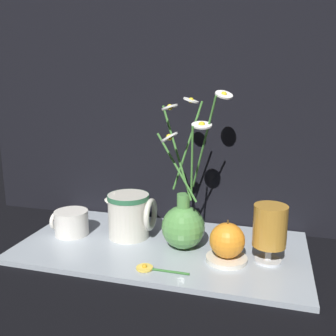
% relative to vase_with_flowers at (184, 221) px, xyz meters
% --- Properties ---
extents(ground_plane, '(6.00, 6.00, 0.00)m').
position_rel_vase_with_flowers_xyz_m(ground_plane, '(-0.05, -0.00, -0.08)').
color(ground_plane, black).
extents(shelf, '(0.69, 0.35, 0.01)m').
position_rel_vase_with_flowers_xyz_m(shelf, '(-0.05, -0.00, -0.07)').
color(shelf, '#9EA8B2').
rests_on(shelf, ground_plane).
extents(backdrop_wall, '(1.19, 0.02, 1.10)m').
position_rel_vase_with_flowers_xyz_m(backdrop_wall, '(-0.05, 0.19, 0.47)').
color(backdrop_wall, black).
rests_on(backdrop_wall, ground_plane).
extents(vase_with_flowers, '(0.16, 0.20, 0.37)m').
position_rel_vase_with_flowers_xyz_m(vase_with_flowers, '(0.00, 0.00, 0.00)').
color(vase_with_flowers, '#59994C').
rests_on(vase_with_flowers, shelf).
extents(yellow_mug, '(0.10, 0.09, 0.06)m').
position_rel_vase_with_flowers_xyz_m(yellow_mug, '(-0.30, -0.00, -0.04)').
color(yellow_mug, silver).
rests_on(yellow_mug, shelf).
extents(ceramic_pitcher, '(0.13, 0.11, 0.12)m').
position_rel_vase_with_flowers_xyz_m(ceramic_pitcher, '(-0.15, 0.03, -0.01)').
color(ceramic_pitcher, beige).
rests_on(ceramic_pitcher, shelf).
extents(tea_glass, '(0.07, 0.07, 0.13)m').
position_rel_vase_with_flowers_xyz_m(tea_glass, '(0.20, -0.02, 0.01)').
color(tea_glass, silver).
rests_on(tea_glass, shelf).
extents(saucer_plate, '(0.09, 0.09, 0.01)m').
position_rel_vase_with_flowers_xyz_m(saucer_plate, '(0.11, -0.04, -0.06)').
color(saucer_plate, silver).
rests_on(saucer_plate, shelf).
extents(orange_fruit, '(0.08, 0.08, 0.09)m').
position_rel_vase_with_flowers_xyz_m(orange_fruit, '(0.11, -0.04, -0.02)').
color(orange_fruit, orange).
rests_on(orange_fruit, saucer_plate).
extents(loose_daisy, '(0.12, 0.04, 0.01)m').
position_rel_vase_with_flowers_xyz_m(loose_daisy, '(-0.04, -0.13, -0.06)').
color(loose_daisy, '#336B2D').
rests_on(loose_daisy, shelf).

